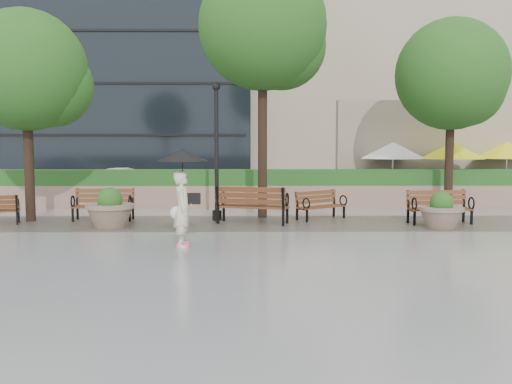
{
  "coord_description": "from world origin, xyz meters",
  "views": [
    {
      "loc": [
        1.02,
        -13.18,
        2.32
      ],
      "look_at": [
        1.14,
        0.75,
        1.1
      ],
      "focal_mm": 40.0,
      "sensor_mm": 36.0,
      "label": 1
    }
  ],
  "objects_px": {
    "bench_3": "(321,211)",
    "planter_right": "(441,214)",
    "bench_2": "(252,213)",
    "bench_4": "(439,214)",
    "pedestrian": "(183,188)",
    "lamppost": "(217,160)",
    "car_right": "(127,184)",
    "bench_1": "(103,212)",
    "planter_left": "(110,212)"
  },
  "relations": [
    {
      "from": "bench_3",
      "to": "car_right",
      "type": "height_order",
      "value": "car_right"
    },
    {
      "from": "bench_3",
      "to": "pedestrian",
      "type": "relative_size",
      "value": 0.76
    },
    {
      "from": "bench_1",
      "to": "bench_4",
      "type": "relative_size",
      "value": 0.97
    },
    {
      "from": "bench_2",
      "to": "planter_left",
      "type": "distance_m",
      "value": 3.93
    },
    {
      "from": "bench_3",
      "to": "planter_left",
      "type": "bearing_deg",
      "value": 158.73
    },
    {
      "from": "planter_left",
      "to": "pedestrian",
      "type": "xyz_separation_m",
      "value": [
        2.32,
        -2.85,
        0.88
      ]
    },
    {
      "from": "bench_2",
      "to": "bench_3",
      "type": "xyz_separation_m",
      "value": [
        2.06,
        0.92,
        -0.07
      ]
    },
    {
      "from": "planter_right",
      "to": "pedestrian",
      "type": "height_order",
      "value": "pedestrian"
    },
    {
      "from": "car_right",
      "to": "pedestrian",
      "type": "relative_size",
      "value": 1.8
    },
    {
      "from": "planter_left",
      "to": "bench_3",
      "type": "bearing_deg",
      "value": 14.69
    },
    {
      "from": "bench_1",
      "to": "planter_right",
      "type": "bearing_deg",
      "value": -9.99
    },
    {
      "from": "bench_1",
      "to": "pedestrian",
      "type": "height_order",
      "value": "pedestrian"
    },
    {
      "from": "bench_1",
      "to": "planter_right",
      "type": "distance_m",
      "value": 9.62
    },
    {
      "from": "bench_4",
      "to": "planter_right",
      "type": "height_order",
      "value": "planter_right"
    },
    {
      "from": "bench_1",
      "to": "bench_2",
      "type": "relative_size",
      "value": 0.83
    },
    {
      "from": "bench_4",
      "to": "lamppost",
      "type": "xyz_separation_m",
      "value": [
        -6.37,
        0.78,
        1.5
      ]
    },
    {
      "from": "bench_1",
      "to": "bench_2",
      "type": "distance_m",
      "value": 4.46
    },
    {
      "from": "lamppost",
      "to": "pedestrian",
      "type": "bearing_deg",
      "value": -96.82
    },
    {
      "from": "bench_3",
      "to": "car_right",
      "type": "distance_m",
      "value": 9.31
    },
    {
      "from": "pedestrian",
      "to": "bench_4",
      "type": "bearing_deg",
      "value": -64.85
    },
    {
      "from": "planter_left",
      "to": "car_right",
      "type": "bearing_deg",
      "value": 98.8
    },
    {
      "from": "planter_right",
      "to": "lamppost",
      "type": "relative_size",
      "value": 0.29
    },
    {
      "from": "lamppost",
      "to": "car_right",
      "type": "distance_m",
      "value": 7.46
    },
    {
      "from": "planter_right",
      "to": "car_right",
      "type": "xyz_separation_m",
      "value": [
        -10.15,
        7.78,
        0.25
      ]
    },
    {
      "from": "planter_right",
      "to": "pedestrian",
      "type": "distance_m",
      "value": 7.21
    },
    {
      "from": "bench_4",
      "to": "planter_left",
      "type": "distance_m",
      "value": 9.21
    },
    {
      "from": "car_right",
      "to": "bench_3",
      "type": "bearing_deg",
      "value": -130.6
    },
    {
      "from": "bench_1",
      "to": "planter_right",
      "type": "xyz_separation_m",
      "value": [
        9.5,
        -1.53,
        0.11
      ]
    },
    {
      "from": "lamppost",
      "to": "pedestrian",
      "type": "relative_size",
      "value": 1.89
    },
    {
      "from": "planter_left",
      "to": "bench_4",
      "type": "bearing_deg",
      "value": 3.63
    },
    {
      "from": "lamppost",
      "to": "planter_left",
      "type": "bearing_deg",
      "value": -154.29
    },
    {
      "from": "bench_2",
      "to": "bench_4",
      "type": "bearing_deg",
      "value": -165.53
    },
    {
      "from": "bench_1",
      "to": "pedestrian",
      "type": "relative_size",
      "value": 0.82
    },
    {
      "from": "bench_3",
      "to": "car_right",
      "type": "relative_size",
      "value": 0.42
    },
    {
      "from": "bench_2",
      "to": "bench_3",
      "type": "height_order",
      "value": "bench_2"
    },
    {
      "from": "bench_2",
      "to": "planter_right",
      "type": "height_order",
      "value": "bench_2"
    },
    {
      "from": "bench_4",
      "to": "lamppost",
      "type": "distance_m",
      "value": 6.59
    },
    {
      "from": "pedestrian",
      "to": "planter_left",
      "type": "bearing_deg",
      "value": 37.72
    },
    {
      "from": "bench_3",
      "to": "bench_4",
      "type": "relative_size",
      "value": 0.9
    },
    {
      "from": "bench_1",
      "to": "bench_2",
      "type": "bearing_deg",
      "value": -9.55
    },
    {
      "from": "bench_4",
      "to": "planter_left",
      "type": "height_order",
      "value": "planter_left"
    },
    {
      "from": "bench_4",
      "to": "bench_3",
      "type": "bearing_deg",
      "value": 157.82
    },
    {
      "from": "bench_3",
      "to": "planter_right",
      "type": "xyz_separation_m",
      "value": [
        3.04,
        -1.78,
        0.14
      ]
    },
    {
      "from": "bench_3",
      "to": "car_right",
      "type": "xyz_separation_m",
      "value": [
        -7.11,
        6.0,
        0.38
      ]
    },
    {
      "from": "bench_2",
      "to": "bench_4",
      "type": "xyz_separation_m",
      "value": [
        5.31,
        -0.05,
        -0.04
      ]
    },
    {
      "from": "bench_3",
      "to": "bench_4",
      "type": "distance_m",
      "value": 3.4
    },
    {
      "from": "planter_left",
      "to": "lamppost",
      "type": "height_order",
      "value": "lamppost"
    },
    {
      "from": "bench_3",
      "to": "lamppost",
      "type": "bearing_deg",
      "value": 147.64
    },
    {
      "from": "bench_4",
      "to": "lamppost",
      "type": "bearing_deg",
      "value": 167.49
    },
    {
      "from": "bench_1",
      "to": "planter_left",
      "type": "height_order",
      "value": "planter_left"
    }
  ]
}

